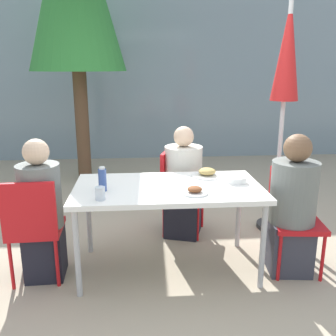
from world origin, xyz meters
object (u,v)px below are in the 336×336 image
chair_far (176,186)px  bottle (102,179)px  person_far (183,186)px  chair_left (33,223)px  drinking_cup (100,193)px  closed_umbrella (286,70)px  person_left (42,214)px  person_right (292,210)px  chair_right (295,211)px  salad_bowl (236,179)px

chair_far → bottle: bearing=-21.6°
chair_far → person_far: (0.06, -0.07, 0.02)m
chair_left → drinking_cup: (0.54, -0.16, 0.28)m
closed_umbrella → bottle: size_ratio=11.89×
drinking_cup → person_far: bearing=52.8°
chair_far → bottle: size_ratio=4.46×
person_far → person_left: bearing=-42.7°
person_right → closed_umbrella: closed_umbrella is taller
person_left → person_far: bearing=27.8°
chair_right → chair_far: same height
chair_right → salad_bowl: 0.56m
salad_bowl → bottle: bearing=-173.1°
chair_right → person_left: bearing=6.3°
chair_right → salad_bowl: size_ratio=4.99×
person_far → closed_umbrella: size_ratio=0.49×
salad_bowl → person_left: bearing=-176.8°
closed_umbrella → chair_far: bearing=179.9°
person_right → bottle: person_right is taller
person_right → drinking_cup: person_right is taller
bottle → salad_bowl: size_ratio=1.12×
chair_far → salad_bowl: 0.85m
chair_right → bottle: 1.61m
chair_left → drinking_cup: size_ratio=8.80×
chair_far → salad_bowl: chair_far is taller
chair_left → person_far: size_ratio=0.77×
bottle → person_far: bearing=46.0°
chair_right → person_right: size_ratio=0.74×
chair_right → bottle: size_ratio=4.46×
drinking_cup → person_right: bearing=6.6°
person_far → closed_umbrella: bearing=111.4°
chair_left → chair_right: size_ratio=1.00×
chair_far → drinking_cup: bearing=-15.5°
chair_right → salad_bowl: (-0.49, 0.09, 0.26)m
chair_right → closed_umbrella: bearing=-93.5°
person_far → bottle: size_ratio=5.79×
person_left → salad_bowl: (1.58, 0.09, 0.22)m
chair_right → person_far: 1.10m
person_right → person_far: size_ratio=1.04×
chair_left → salad_bowl: (1.62, 0.17, 0.26)m
person_right → salad_bowl: 0.51m
chair_left → chair_right: bearing=0.1°
closed_umbrella → bottle: bearing=-154.5°
closed_umbrella → salad_bowl: size_ratio=13.31×
drinking_cup → salad_bowl: 1.14m
salad_bowl → chair_far: bearing=122.1°
closed_umbrella → salad_bowl: 1.27m
person_right → bottle: 1.54m
drinking_cup → salad_bowl: (1.08, 0.34, -0.02)m
person_left → chair_right: person_left is taller
person_left → person_right: 2.01m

